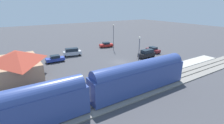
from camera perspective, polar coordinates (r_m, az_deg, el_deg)
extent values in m
plane|color=#424247|center=(42.33, 2.71, -0.05)|extent=(200.00, 200.00, 0.00)
cube|color=gray|center=(32.70, 17.01, -6.57)|extent=(4.80, 70.00, 0.18)
cube|color=#59544C|center=(32.23, 18.00, -6.76)|extent=(0.10, 70.00, 0.12)
cube|color=#59544C|center=(33.05, 16.10, -5.91)|extent=(0.10, 70.00, 0.12)
cube|color=#B7B2A8|center=(35.12, 12.13, -4.25)|extent=(3.20, 46.00, 0.30)
cube|color=#33478C|center=(27.97, 9.49, -5.73)|extent=(2.90, 17.78, 3.70)
cube|color=#19389E|center=(29.08, 7.55, -5.29)|extent=(0.04, 16.36, 0.36)
cylinder|color=#33478C|center=(27.30, 9.68, -2.38)|extent=(2.75, 17.07, 2.76)
cube|color=#33478C|center=(21.99, -31.65, -15.78)|extent=(2.90, 17.78, 3.70)
cube|color=#19389E|center=(23.40, -31.66, -14.53)|extent=(0.04, 16.36, 0.36)
cylinder|color=#33478C|center=(21.13, -32.47, -11.81)|extent=(2.75, 17.07, 2.76)
cube|color=tan|center=(38.64, -28.98, -1.71)|extent=(11.92, 7.29, 3.34)
pyramid|color=#9E3828|center=(37.93, -29.59, 1.94)|extent=(12.72, 8.09, 1.81)
cube|color=#4C3323|center=(39.12, -23.53, -1.62)|extent=(1.10, 0.08, 2.10)
cylinder|color=#23284C|center=(33.71, 10.76, -4.09)|extent=(0.22, 0.22, 0.85)
cylinder|color=yellow|center=(33.43, 10.84, -2.93)|extent=(0.36, 0.36, 0.62)
sphere|color=tan|center=(33.28, 10.88, -2.24)|extent=(0.24, 0.24, 0.24)
cylinder|color=#23284C|center=(37.49, 14.78, -2.02)|extent=(0.22, 0.22, 0.85)
cylinder|color=yellow|center=(37.25, 14.87, -0.96)|extent=(0.36, 0.36, 0.62)
sphere|color=tan|center=(37.11, 14.93, -0.34)|extent=(0.24, 0.24, 0.24)
cube|color=#283D9E|center=(44.56, -18.75, 0.89)|extent=(1.97, 4.55, 0.76)
cube|color=#19232D|center=(44.36, -18.84, 1.75)|extent=(1.68, 2.21, 0.64)
cylinder|color=black|center=(45.76, -16.85, 1.04)|extent=(0.22, 0.68, 0.68)
cylinder|color=black|center=(44.27, -16.33, 0.50)|extent=(0.22, 0.68, 0.68)
cylinder|color=black|center=(45.15, -21.01, 0.34)|extent=(0.22, 0.68, 0.68)
cylinder|color=black|center=(43.64, -20.62, -0.22)|extent=(0.22, 0.68, 0.68)
cube|color=red|center=(57.42, -2.00, 5.73)|extent=(2.60, 4.75, 0.76)
cube|color=#19232D|center=(57.26, -2.01, 6.41)|extent=(1.97, 2.41, 0.64)
cylinder|color=black|center=(58.82, -0.71, 5.67)|extent=(0.22, 0.68, 0.68)
cylinder|color=black|center=(57.38, -0.12, 5.34)|extent=(0.22, 0.68, 0.68)
cylinder|color=black|center=(57.69, -3.86, 5.37)|extent=(0.22, 0.68, 0.68)
cylinder|color=black|center=(56.21, -3.34, 5.03)|extent=(0.22, 0.68, 0.68)
cube|color=black|center=(46.76, 11.67, 2.48)|extent=(2.31, 5.03, 1.00)
cube|color=#19232D|center=(46.62, 11.87, 3.62)|extent=(1.97, 3.55, 0.88)
cylinder|color=black|center=(45.00, 10.81, 1.23)|extent=(0.22, 0.68, 0.68)
cylinder|color=black|center=(46.12, 9.25, 1.75)|extent=(0.22, 0.68, 0.68)
cylinder|color=black|center=(47.76, 13.93, 2.03)|extent=(0.22, 0.68, 0.68)
cylinder|color=black|center=(48.82, 12.39, 2.50)|extent=(0.22, 0.68, 0.68)
cube|color=silver|center=(48.70, -13.32, 3.01)|extent=(2.73, 5.15, 1.00)
cube|color=#19232D|center=(48.44, -13.57, 4.06)|extent=(2.26, 3.66, 0.88)
cylinder|color=black|center=(49.98, -11.32, 2.95)|extent=(0.22, 0.68, 0.68)
cylinder|color=black|center=(48.36, -10.88, 2.45)|extent=(0.22, 0.68, 0.68)
cylinder|color=black|center=(49.40, -15.62, 2.43)|extent=(0.22, 0.68, 0.68)
cylinder|color=black|center=(47.76, -15.32, 1.91)|extent=(0.22, 0.68, 0.68)
cube|color=maroon|center=(52.36, 13.78, 3.92)|extent=(4.51, 1.87, 0.76)
cube|color=#19232D|center=(52.19, 13.84, 4.66)|extent=(2.17, 1.63, 0.64)
cylinder|color=black|center=(51.93, 15.71, 3.20)|extent=(0.22, 0.68, 0.68)
cylinder|color=black|center=(50.77, 14.50, 2.96)|extent=(0.22, 0.68, 0.68)
cylinder|color=black|center=(54.15, 13.05, 4.04)|extent=(0.22, 0.68, 0.68)
cylinder|color=black|center=(53.04, 11.84, 3.83)|extent=(0.22, 0.68, 0.68)
cylinder|color=#515156|center=(35.72, 9.09, 2.21)|extent=(0.16, 0.16, 7.19)
sphere|color=#EAE5C6|center=(34.85, 9.41, 8.17)|extent=(0.44, 0.44, 0.44)
cylinder|color=#515156|center=(52.86, 0.49, 8.08)|extent=(0.16, 0.16, 7.71)
sphere|color=#EAE5C6|center=(52.27, 0.51, 12.43)|extent=(0.44, 0.44, 0.44)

